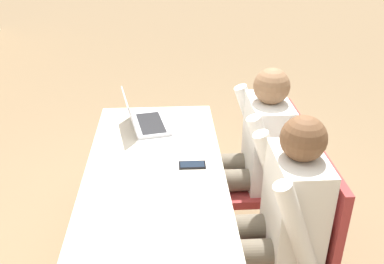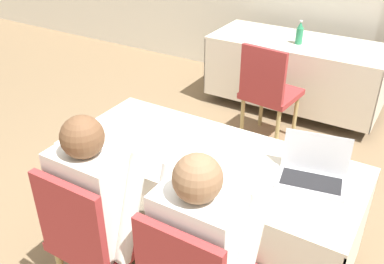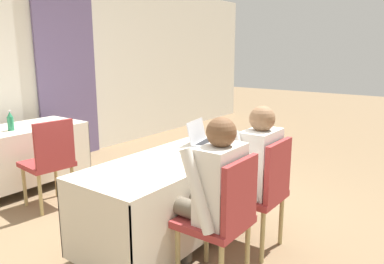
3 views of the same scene
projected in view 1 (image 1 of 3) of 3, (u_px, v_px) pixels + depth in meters
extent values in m
cube|color=beige|center=(154.00, 178.00, 2.19)|extent=(1.71, 0.73, 0.02)
cube|color=beige|center=(222.00, 222.00, 2.36)|extent=(1.71, 0.01, 0.60)
cube|color=beige|center=(90.00, 228.00, 2.32)|extent=(1.71, 0.01, 0.60)
cube|color=beige|center=(158.00, 148.00, 3.09)|extent=(0.01, 0.73, 0.60)
cube|color=#B7B7BC|center=(151.00, 124.00, 2.69)|extent=(0.38, 0.27, 0.02)
cube|color=black|center=(151.00, 123.00, 2.68)|extent=(0.32, 0.20, 0.00)
cube|color=#B7B7BC|center=(129.00, 111.00, 2.61)|extent=(0.35, 0.12, 0.20)
cube|color=black|center=(129.00, 111.00, 2.61)|extent=(0.31, 0.10, 0.17)
cube|color=black|center=(192.00, 165.00, 2.27)|extent=(0.07, 0.14, 0.01)
cube|color=#192333|center=(192.00, 164.00, 2.27)|extent=(0.06, 0.13, 0.00)
cube|color=white|center=(165.00, 139.00, 2.54)|extent=(0.30, 0.35, 0.00)
cube|color=white|center=(133.00, 171.00, 2.23)|extent=(0.26, 0.33, 0.00)
cylinder|color=tan|center=(234.00, 264.00, 2.34)|extent=(0.04, 0.04, 0.43)
cylinder|color=tan|center=(297.00, 261.00, 2.36)|extent=(0.04, 0.04, 0.43)
cube|color=#9E3333|center=(278.00, 253.00, 2.09)|extent=(0.44, 0.44, 0.05)
cube|color=#9E3333|center=(325.00, 210.00, 1.98)|extent=(0.40, 0.04, 0.45)
cylinder|color=tan|center=(221.00, 199.00, 2.87)|extent=(0.04, 0.04, 0.43)
cylinder|color=tan|center=(228.00, 234.00, 2.56)|extent=(0.04, 0.04, 0.43)
cylinder|color=tan|center=(273.00, 197.00, 2.89)|extent=(0.04, 0.04, 0.43)
cylinder|color=tan|center=(286.00, 232.00, 2.58)|extent=(0.04, 0.04, 0.43)
cube|color=#9E3333|center=(255.00, 183.00, 2.61)|extent=(0.44, 0.44, 0.05)
cube|color=#9E3333|center=(291.00, 147.00, 2.50)|extent=(0.40, 0.04, 0.45)
cylinder|color=#665B4C|center=(249.00, 227.00, 2.12)|extent=(0.13, 0.42, 0.13)
cylinder|color=#665B4C|center=(256.00, 253.00, 1.96)|extent=(0.13, 0.42, 0.13)
cube|color=silver|center=(294.00, 206.00, 1.96)|extent=(0.36, 0.22, 0.52)
cylinder|color=silver|center=(275.00, 179.00, 2.14)|extent=(0.08, 0.26, 0.54)
cylinder|color=silver|center=(299.00, 236.00, 1.76)|extent=(0.08, 0.26, 0.54)
sphere|color=brown|center=(304.00, 139.00, 1.79)|extent=(0.20, 0.20, 0.20)
cylinder|color=#665B4C|center=(232.00, 164.00, 2.64)|extent=(0.13, 0.42, 0.13)
cylinder|color=#665B4C|center=(236.00, 180.00, 2.48)|extent=(0.13, 0.42, 0.13)
cylinder|color=#665B4C|center=(202.00, 205.00, 2.77)|extent=(0.10, 0.10, 0.48)
cylinder|color=#665B4C|center=(205.00, 223.00, 2.61)|extent=(0.10, 0.10, 0.48)
cube|color=white|center=(266.00, 143.00, 2.48)|extent=(0.36, 0.22, 0.52)
cylinder|color=white|center=(253.00, 125.00, 2.66)|extent=(0.08, 0.26, 0.54)
cylinder|color=white|center=(268.00, 161.00, 2.29)|extent=(0.08, 0.26, 0.54)
sphere|color=#8C6647|center=(272.00, 86.00, 2.32)|extent=(0.20, 0.20, 0.20)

